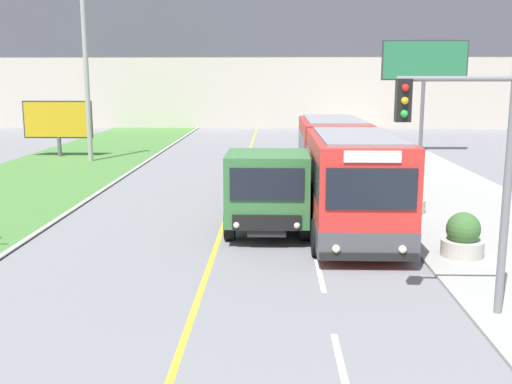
{
  "coord_description": "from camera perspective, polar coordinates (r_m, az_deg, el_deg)",
  "views": [
    {
      "loc": [
        1.62,
        -1.45,
        4.68
      ],
      "look_at": [
        1.1,
        15.73,
        1.4
      ],
      "focal_mm": 42.0,
      "sensor_mm": 36.0,
      "label": 1
    }
  ],
  "objects": [
    {
      "name": "apartment_block_background",
      "position": [
        60.79,
        0.2,
        15.33
      ],
      "size": [
        80.0,
        8.04,
        18.95
      ],
      "color": "beige",
      "rests_on": "ground_plane"
    },
    {
      "name": "city_bus",
      "position": [
        20.86,
        8.16,
        2.14
      ],
      "size": [
        2.64,
        12.81,
        3.11
      ],
      "color": "red",
      "rests_on": "ground_plane"
    },
    {
      "name": "dump_truck",
      "position": [
        18.49,
        1.11,
        0.21
      ],
      "size": [
        2.49,
        6.97,
        2.54
      ],
      "color": "black",
      "rests_on": "ground_plane"
    },
    {
      "name": "utility_pole_far",
      "position": [
        35.15,
        -15.88,
        11.37
      ],
      "size": [
        1.8,
        0.28,
        10.44
      ],
      "color": "#9E9E99",
      "rests_on": "ground_plane"
    },
    {
      "name": "traffic_light_mast",
      "position": [
        12.1,
        19.91,
        3.4
      ],
      "size": [
        2.28,
        0.32,
        5.07
      ],
      "color": "slate",
      "rests_on": "ground_plane"
    },
    {
      "name": "billboard_large",
      "position": [
        39.06,
        15.75,
        11.54
      ],
      "size": [
        5.25,
        0.24,
        6.96
      ],
      "color": "#59595B",
      "rests_on": "ground_plane"
    },
    {
      "name": "billboard_small",
      "position": [
        37.98,
        -18.35,
        6.49
      ],
      "size": [
        4.14,
        0.24,
        3.35
      ],
      "color": "#59595B",
      "rests_on": "ground_plane"
    },
    {
      "name": "planter_round_near",
      "position": [
        16.6,
        19.1,
        -4.08
      ],
      "size": [
        1.1,
        1.1,
        1.17
      ],
      "color": "#B7B2A8",
      "rests_on": "sidewalk_right"
    },
    {
      "name": "planter_round_second",
      "position": [
        21.43,
        14.45,
        -0.54
      ],
      "size": [
        1.07,
        1.07,
        1.17
      ],
      "color": "#B7B2A8",
      "rests_on": "sidewalk_right"
    },
    {
      "name": "planter_round_third",
      "position": [
        26.47,
        12.35,
        1.74
      ],
      "size": [
        1.15,
        1.15,
        1.25
      ],
      "color": "#B7B2A8",
      "rests_on": "sidewalk_right"
    },
    {
      "name": "planter_round_far",
      "position": [
        31.55,
        10.74,
        3.15
      ],
      "size": [
        1.09,
        1.09,
        1.16
      ],
      "color": "#B7B2A8",
      "rests_on": "sidewalk_right"
    }
  ]
}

